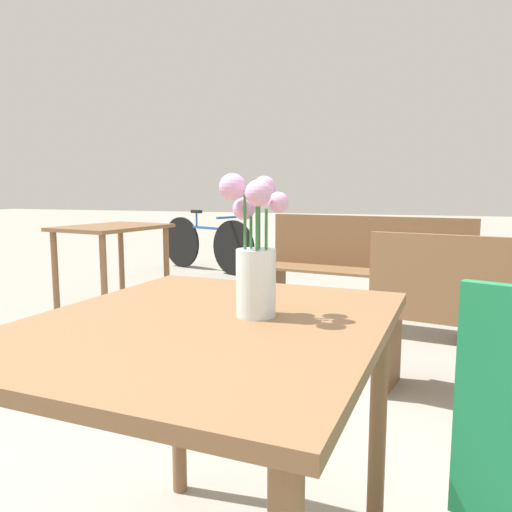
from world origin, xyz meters
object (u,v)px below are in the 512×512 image
Objects in this scene: table_front at (207,363)px; bicycle at (206,244)px; flower_vase at (255,260)px; table_back at (112,241)px; bench_middle at (365,268)px.

table_front is 0.66× the size of bicycle.
bicycle is (-2.25, 4.76, -0.54)m from flower_vase.
bicycle is at bearing 94.37° from table_back.
table_front is 0.27m from flower_vase.
flower_vase is 0.21× the size of bench_middle.
table_front is 0.63× the size of bench_middle.
flower_vase is 3.22m from table_back.
table_back is (-1.97, 2.52, -0.03)m from table_front.
table_front reaches higher than table_back.
flower_vase is (0.10, 0.06, 0.24)m from table_front.
table_front is 2.79m from bench_middle.
flower_vase is 2.76m from bench_middle.
table_front is at bearing -147.02° from flower_vase.
table_back is at bearing -172.54° from bench_middle.
flower_vase is at bearing 32.98° from table_front.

